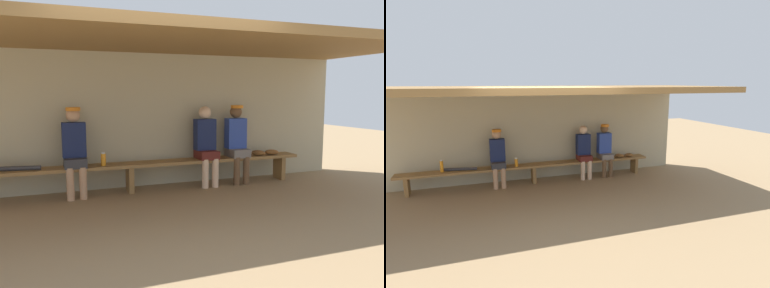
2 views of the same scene
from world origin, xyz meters
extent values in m
plane|color=#937754|center=(0.00, 0.00, 0.00)|extent=(24.00, 24.00, 0.00)
cube|color=#B7AD8C|center=(0.00, 2.00, 1.10)|extent=(8.00, 0.20, 2.20)
cube|color=olive|center=(0.00, 0.70, 2.26)|extent=(8.00, 2.80, 0.12)
cube|color=olive|center=(0.00, 1.55, 0.43)|extent=(6.00, 0.36, 0.05)
cube|color=olive|center=(-2.75, 1.55, 0.21)|extent=(0.08, 0.29, 0.41)
cube|color=olive|center=(0.00, 1.55, 0.21)|extent=(0.08, 0.29, 0.41)
cube|color=olive|center=(2.75, 1.55, 0.21)|extent=(0.08, 0.29, 0.41)
cube|color=#591E19|center=(1.30, 1.53, 0.53)|extent=(0.32, 0.40, 0.14)
cylinder|color=beige|center=(1.21, 1.37, 0.24)|extent=(0.11, 0.11, 0.48)
cylinder|color=beige|center=(1.39, 1.37, 0.24)|extent=(0.11, 0.11, 0.48)
cube|color=#19234C|center=(1.30, 1.61, 0.86)|extent=(0.34, 0.20, 0.52)
sphere|color=beige|center=(1.30, 1.61, 1.23)|extent=(0.21, 0.21, 0.21)
cube|color=#333338|center=(-0.82, 1.53, 0.53)|extent=(0.32, 0.40, 0.14)
cylinder|color=tan|center=(-0.91, 1.37, 0.24)|extent=(0.11, 0.11, 0.48)
cylinder|color=tan|center=(-0.73, 1.37, 0.24)|extent=(0.11, 0.11, 0.48)
cube|color=#19234C|center=(-0.82, 1.61, 0.86)|extent=(0.34, 0.20, 0.52)
sphere|color=tan|center=(-0.82, 1.61, 1.23)|extent=(0.21, 0.21, 0.21)
cylinder|color=orange|center=(-0.82, 1.57, 1.32)|extent=(0.21, 0.21, 0.05)
cube|color=slate|center=(1.88, 1.53, 0.53)|extent=(0.32, 0.40, 0.14)
cylinder|color=brown|center=(1.79, 1.37, 0.24)|extent=(0.11, 0.11, 0.48)
cylinder|color=brown|center=(1.97, 1.37, 0.24)|extent=(0.11, 0.11, 0.48)
cube|color=#2D47A5|center=(1.88, 1.61, 0.86)|extent=(0.34, 0.20, 0.52)
sphere|color=brown|center=(1.88, 1.61, 1.23)|extent=(0.21, 0.21, 0.21)
cylinder|color=orange|center=(1.88, 1.57, 1.32)|extent=(0.21, 0.21, 0.05)
cylinder|color=orange|center=(-0.41, 1.50, 0.55)|extent=(0.08, 0.08, 0.18)
cylinder|color=white|center=(-0.41, 1.50, 0.65)|extent=(0.05, 0.05, 0.02)
cylinder|color=orange|center=(-2.03, 1.55, 0.59)|extent=(0.07, 0.07, 0.25)
cylinder|color=white|center=(-2.03, 1.55, 0.72)|extent=(0.05, 0.05, 0.02)
ellipsoid|color=brown|center=(2.29, 1.53, 0.51)|extent=(0.29, 0.29, 0.09)
ellipsoid|color=brown|center=(2.56, 1.52, 0.51)|extent=(0.29, 0.25, 0.09)
cylinder|color=#333338|center=(-1.67, 1.55, 0.49)|extent=(0.75, 0.20, 0.07)
camera|label=1|loc=(-1.24, -4.44, 1.55)|focal=36.66mm
camera|label=2|loc=(-1.33, -5.70, 2.42)|focal=29.19mm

